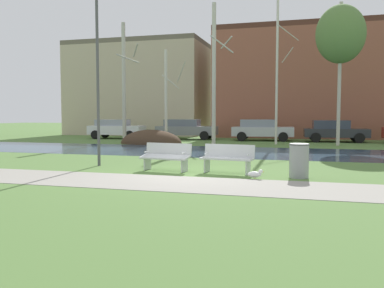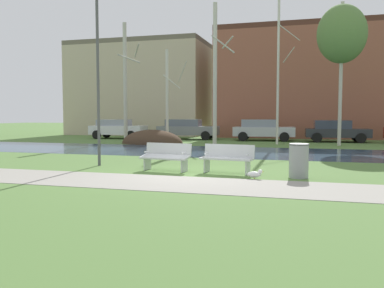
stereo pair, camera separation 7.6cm
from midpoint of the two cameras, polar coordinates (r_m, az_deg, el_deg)
name	(u,v)px [view 1 (the left image)]	position (r m, az deg, el deg)	size (l,w,h in m)	color
ground_plane	(242,148)	(21.90, 6.84, -0.60)	(120.00, 120.00, 0.00)	#517538
paved_path_strip	(173,183)	(10.64, -2.84, -5.48)	(60.00, 2.38, 0.01)	gray
river_band	(235,152)	(19.70, 5.85, -1.10)	(80.00, 6.16, 0.01)	#2D475B
soil_mound	(151,144)	(25.38, -5.82, 0.05)	(3.90, 2.52, 1.73)	#423021
bench_left	(166,156)	(12.99, -3.81, -1.68)	(1.66, 0.77, 0.87)	silver
bench_right	(227,158)	(12.47, 4.80, -1.92)	(1.66, 0.77, 0.87)	silver
trash_bin	(299,160)	(11.89, 14.53, -2.18)	(0.56, 0.56, 0.97)	gray
seagull	(255,174)	(11.48, 8.63, -4.18)	(0.47, 0.17, 0.27)	white
streetlamp	(97,51)	(14.74, -13.22, 12.47)	(0.32, 0.32, 6.02)	#4C4C51
birch_far_left	(124,81)	(27.66, -9.51, 8.62)	(1.26, 2.22, 7.82)	#BCB7A8
birch_left	(167,95)	(26.91, -3.64, 6.89)	(1.50, 2.33, 6.02)	beige
birch_center_left	(214,73)	(25.29, 3.05, 9.92)	(1.37, 2.39, 8.54)	beige
birch_center	(277,68)	(25.32, 11.74, 10.28)	(1.32, 2.18, 8.96)	beige
birch_center_right	(341,35)	(25.46, 19.93, 14.15)	(2.76, 2.76, 8.16)	#BCB7A8
parked_van_nearest_white	(116,128)	(31.17, -10.64, 2.15)	(4.17, 2.11, 1.43)	silver
parked_sedan_second_grey	(186,129)	(29.97, -0.94, 2.15)	(4.47, 2.11, 1.45)	slate
parked_hatch_third_silver	(262,129)	(28.59, 9.61, 2.02)	(4.24, 2.23, 1.47)	#B2B5BC
parked_wagon_fourth_dark	(334,131)	(28.41, 19.16, 1.79)	(4.10, 2.10, 1.42)	#282B30
building_beige_block	(139,89)	(38.04, -7.51, 7.62)	(12.23, 6.15, 8.30)	#BCAD8E
building_brick_low	(315,83)	(34.68, 16.68, 8.16)	(15.58, 6.81, 8.70)	brown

